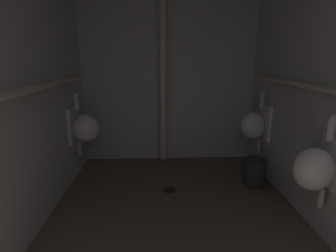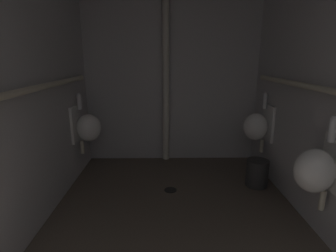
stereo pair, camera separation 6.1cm
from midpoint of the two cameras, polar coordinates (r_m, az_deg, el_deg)
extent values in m
cube|color=brown|center=(2.36, 2.87, -24.73)|extent=(2.51, 3.83, 0.08)
cube|color=#B7B6B8|center=(2.13, -31.90, 6.78)|extent=(0.06, 3.83, 2.49)
cube|color=#B7B6B8|center=(3.71, 1.27, 11.36)|extent=(2.51, 0.06, 2.49)
ellipsoid|color=white|center=(3.33, -16.36, -0.35)|extent=(0.30, 0.26, 0.34)
cube|color=white|center=(3.36, -18.97, 0.47)|extent=(0.03, 0.30, 0.44)
cylinder|color=silver|center=(3.29, -18.26, 4.87)|extent=(0.06, 0.06, 0.16)
sphere|color=silver|center=(3.28, -18.38, 6.33)|extent=(0.06, 0.06, 0.06)
cylinder|color=beige|center=(3.42, -17.68, -4.40)|extent=(0.04, 0.04, 0.16)
ellipsoid|color=white|center=(2.30, 29.89, -8.45)|extent=(0.30, 0.26, 0.34)
cube|color=white|center=(2.36, 33.30, -7.02)|extent=(0.03, 0.30, 0.44)
cylinder|color=silver|center=(2.26, 32.85, -0.96)|extent=(0.06, 0.06, 0.16)
sphere|color=silver|center=(2.24, 33.14, 1.14)|extent=(0.06, 0.06, 0.06)
cylinder|color=beige|center=(2.45, 31.20, -13.68)|extent=(0.04, 0.04, 0.16)
ellipsoid|color=white|center=(3.42, 19.01, -0.15)|extent=(0.30, 0.26, 0.34)
cube|color=white|center=(3.47, 21.49, 0.66)|extent=(0.03, 0.30, 0.44)
cylinder|color=silver|center=(3.39, 20.88, 4.93)|extent=(0.06, 0.06, 0.16)
sphere|color=silver|center=(3.38, 21.01, 6.35)|extent=(0.06, 0.06, 0.06)
cylinder|color=beige|center=(3.53, 20.21, -4.07)|extent=(0.04, 0.04, 0.16)
cylinder|color=beige|center=(2.06, -30.17, 6.04)|extent=(0.05, 3.03, 0.05)
sphere|color=beige|center=(3.45, -17.98, 9.98)|extent=(0.06, 0.06, 0.06)
sphere|color=beige|center=(3.56, 20.42, 9.89)|extent=(0.06, 0.06, 0.06)
cylinder|color=beige|center=(3.60, 0.01, 11.26)|extent=(0.09, 0.09, 2.44)
cylinder|color=black|center=(3.05, 1.13, -13.74)|extent=(0.14, 0.14, 0.01)
cylinder|color=#2D2D2D|center=(3.27, 19.34, -9.62)|extent=(0.25, 0.25, 0.31)
camera|label=1|loc=(0.03, -90.79, -0.21)|focal=27.96mm
camera|label=2|loc=(0.03, 89.21, 0.21)|focal=27.96mm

